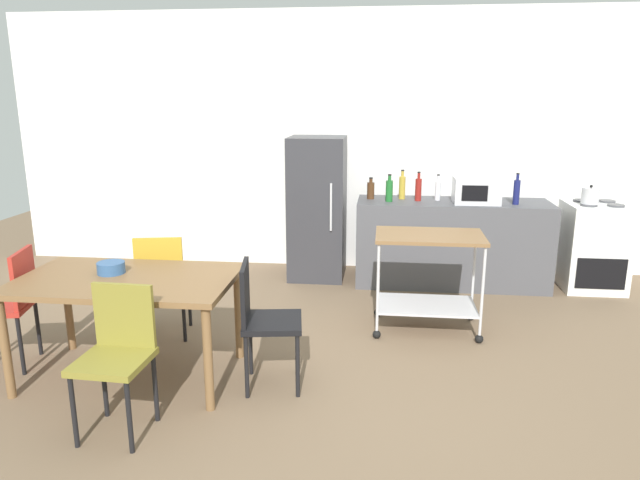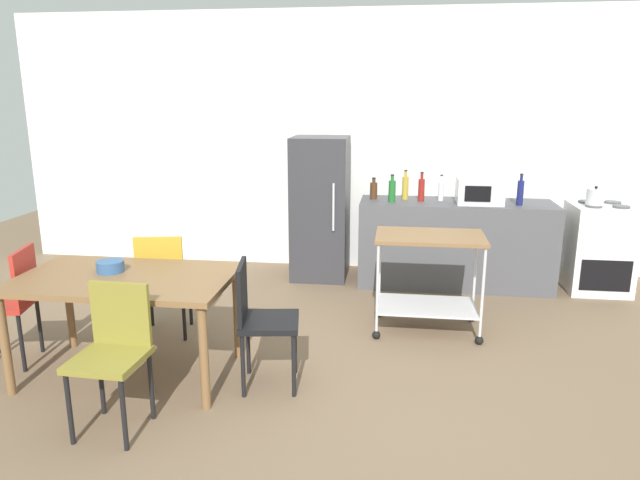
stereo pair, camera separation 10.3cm
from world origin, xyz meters
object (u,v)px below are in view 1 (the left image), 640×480
at_px(bottle_olive_oil, 517,191).
at_px(dining_table, 127,288).
at_px(chair_olive, 117,349).
at_px(bottle_wine, 371,190).
at_px(microwave, 476,191).
at_px(bottle_soy_sauce, 418,189).
at_px(kitchen_cart, 428,266).
at_px(chair_black, 263,316).
at_px(bottle_sesame_oil, 438,190).
at_px(kettle, 590,196).
at_px(chair_red, 10,300).
at_px(bottle_vinegar, 389,190).
at_px(fruit_bowl, 111,268).
at_px(chair_mustard, 163,278).
at_px(stove_oven, 593,246).
at_px(refrigerator, 317,208).
at_px(bottle_sparkling_water, 402,187).

bearing_deg(bottle_olive_oil, dining_table, -143.26).
bearing_deg(chair_olive, bottle_wine, 68.46).
height_order(dining_table, bottle_olive_oil, bottle_olive_oil).
height_order(bottle_wine, microwave, microwave).
height_order(bottle_soy_sauce, bottle_olive_oil, bottle_olive_oil).
bearing_deg(kitchen_cart, bottle_wine, 111.46).
bearing_deg(chair_black, bottle_sesame_oil, -37.36).
xyz_separation_m(microwave, kettle, (1.12, -0.01, -0.03)).
height_order(chair_red, bottle_vinegar, bottle_vinegar).
bearing_deg(kettle, bottle_wine, 176.36).
bearing_deg(chair_olive, microwave, 52.99).
relative_size(fruit_bowl, kettle, 0.81).
distance_m(chair_mustard, bottle_olive_oil, 3.56).
bearing_deg(stove_oven, bottle_soy_sauce, -179.50).
xyz_separation_m(bottle_sesame_oil, kettle, (1.50, -0.14, -0.01)).
xyz_separation_m(refrigerator, bottle_olive_oil, (2.06, -0.19, 0.26)).
height_order(chair_olive, bottle_vinegar, bottle_vinegar).
bearing_deg(bottle_wine, bottle_sparkling_water, 5.10).
xyz_separation_m(chair_red, bottle_sesame_oil, (3.28, 2.40, 0.49)).
bearing_deg(chair_olive, chair_mustard, 102.92).
height_order(kitchen_cart, kettle, kettle).
height_order(chair_olive, kettle, kettle).
bearing_deg(bottle_soy_sauce, bottle_wine, 173.43).
height_order(fruit_bowl, kettle, kettle).
height_order(chair_black, bottle_olive_oil, bottle_olive_oil).
bearing_deg(chair_olive, bottle_sparkling_water, 63.83).
bearing_deg(fruit_bowl, bottle_sparkling_water, 48.97).
bearing_deg(chair_red, chair_olive, 45.85).
xyz_separation_m(chair_olive, bottle_wine, (1.41, 3.13, 0.48)).
height_order(bottle_vinegar, bottle_sesame_oil, bottle_vinegar).
bearing_deg(chair_olive, bottle_soy_sauce, 60.85).
height_order(chair_black, refrigerator, refrigerator).
relative_size(chair_black, kettle, 3.71).
height_order(chair_mustard, bottle_vinegar, bottle_vinegar).
bearing_deg(bottle_soy_sauce, fruit_bowl, -134.24).
bearing_deg(bottle_wine, stove_oven, -1.03).
height_order(chair_mustard, bottle_wine, bottle_wine).
xyz_separation_m(chair_red, stove_oven, (4.89, 2.36, -0.07)).
xyz_separation_m(refrigerator, fruit_bowl, (-1.19, -2.43, 0.02)).
bearing_deg(chair_red, fruit_bowl, 78.43).
height_order(stove_oven, bottle_soy_sauce, bottle_soy_sauce).
xyz_separation_m(chair_mustard, bottle_sesame_oil, (2.35, 1.77, 0.49)).
bearing_deg(microwave, refrigerator, 174.26).
relative_size(dining_table, kettle, 6.26).
height_order(dining_table, fruit_bowl, fruit_bowl).
distance_m(dining_table, chair_red, 0.96).
bearing_deg(fruit_bowl, bottle_wine, 53.43).
xyz_separation_m(bottle_vinegar, bottle_olive_oil, (1.28, -0.02, 0.01)).
bearing_deg(fruit_bowl, bottle_vinegar, 48.87).
xyz_separation_m(chair_black, kitchen_cart, (1.19, 1.14, 0.05)).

